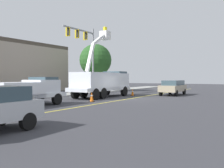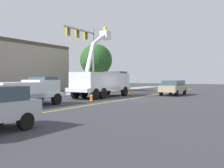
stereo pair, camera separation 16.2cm
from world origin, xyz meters
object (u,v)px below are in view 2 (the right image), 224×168
(passing_minivan, at_px, (173,87))
(traffic_cone_mid_rear, at_px, (133,92))
(traffic_cone_leading, at_px, (8,106))
(utility_bucket_truck, at_px, (102,81))
(traffic_signal_mast, at_px, (85,46))
(traffic_cone_mid_front, at_px, (92,97))
(service_pickup_truck, at_px, (27,90))

(passing_minivan, height_order, traffic_cone_mid_rear, passing_minivan)
(passing_minivan, relative_size, traffic_cone_mid_rear, 6.26)
(passing_minivan, height_order, traffic_cone_leading, passing_minivan)
(utility_bucket_truck, bearing_deg, traffic_signal_mast, 56.66)
(traffic_cone_mid_rear, bearing_deg, traffic_cone_mid_front, -178.07)
(passing_minivan, height_order, traffic_signal_mast, traffic_signal_mast)
(passing_minivan, bearing_deg, utility_bucket_truck, 141.28)
(passing_minivan, xyz_separation_m, traffic_cone_mid_rear, (-3.33, 3.48, -0.59))
(traffic_cone_leading, xyz_separation_m, traffic_cone_mid_rear, (15.72, 0.21, -0.03))
(traffic_cone_leading, bearing_deg, traffic_signal_mast, 23.29)
(traffic_cone_mid_front, relative_size, traffic_cone_mid_rear, 1.09)
(service_pickup_truck, xyz_separation_m, passing_minivan, (16.20, -5.07, -0.15))
(traffic_signal_mast, bearing_deg, passing_minivan, -70.33)
(traffic_cone_leading, bearing_deg, traffic_cone_mid_rear, 0.77)
(traffic_signal_mast, bearing_deg, traffic_cone_mid_front, -138.83)
(traffic_signal_mast, bearing_deg, traffic_cone_leading, -156.71)
(utility_bucket_truck, relative_size, service_pickup_truck, 1.46)
(service_pickup_truck, bearing_deg, traffic_signal_mast, 21.03)
(service_pickup_truck, relative_size, traffic_signal_mast, 0.68)
(passing_minivan, relative_size, traffic_cone_leading, 5.78)
(utility_bucket_truck, xyz_separation_m, traffic_cone_leading, (-12.45, -2.03, -1.21))
(traffic_cone_leading, distance_m, traffic_signal_mast, 17.75)
(service_pickup_truck, bearing_deg, traffic_cone_leading, -147.60)
(traffic_cone_leading, distance_m, traffic_cone_mid_rear, 15.72)
(utility_bucket_truck, distance_m, traffic_cone_leading, 12.67)
(service_pickup_truck, height_order, traffic_signal_mast, traffic_signal_mast)
(utility_bucket_truck, height_order, traffic_cone_mid_rear, utility_bucket_truck)
(passing_minivan, relative_size, traffic_signal_mast, 0.58)
(service_pickup_truck, relative_size, passing_minivan, 1.17)
(traffic_cone_leading, height_order, traffic_cone_mid_front, traffic_cone_mid_front)
(traffic_cone_mid_rear, bearing_deg, passing_minivan, -46.19)
(traffic_cone_leading, height_order, traffic_cone_mid_rear, traffic_cone_leading)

